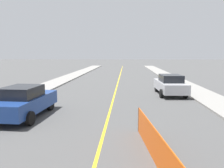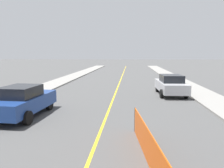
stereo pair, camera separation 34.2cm
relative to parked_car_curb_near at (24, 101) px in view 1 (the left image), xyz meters
name	(u,v)px [view 1 (the left image)]	position (x,y,z in m)	size (l,w,h in m)	color
lane_stripe	(117,87)	(4.24, 10.42, -0.80)	(0.12, 74.31, 0.01)	gold
sidewalk_left	(48,86)	(-2.56, 10.42, -0.74)	(2.37, 74.31, 0.12)	gray
sidewalk_right	(188,87)	(11.04, 10.42, -0.74)	(2.37, 74.31, 0.12)	gray
parked_car_curb_near	(24,101)	(0.00, 0.00, 0.00)	(2.02, 4.39, 1.59)	navy
parked_car_curb_mid	(170,85)	(8.58, 6.65, 0.00)	(2.01, 4.38, 1.59)	#B7B7BC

